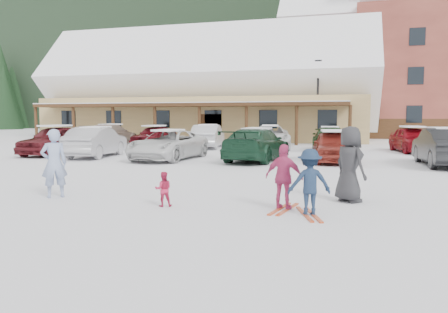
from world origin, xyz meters
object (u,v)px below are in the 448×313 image
(parked_car_0, at_px, (56,140))
(parked_car_3, at_px, (257,145))
(child_navy, at_px, (309,182))
(day_lodge, at_px, (206,95))
(parked_car_10, at_px, (270,137))
(toddler_red, at_px, (163,189))
(child_magenta, at_px, (284,177))
(parked_car_4, at_px, (333,146))
(parked_car_9, at_px, (208,136))
(parked_car_12, at_px, (412,139))
(parked_car_5, at_px, (444,147))
(parked_car_11, at_px, (330,139))
(parked_car_8, at_px, (154,136))
(lamp_post, at_px, (318,96))
(parked_car_1, at_px, (96,142))
(parked_car_7, at_px, (111,135))
(adult_skier, at_px, (54,163))
(bystander_dark, at_px, (350,164))
(parked_car_2, at_px, (168,145))

(parked_car_0, bearing_deg, parked_car_3, 1.07)
(child_navy, bearing_deg, day_lodge, -85.73)
(parked_car_10, bearing_deg, day_lodge, 116.10)
(day_lodge, xyz_separation_m, toddler_red, (8.40, -28.90, -3.54))
(child_magenta, xyz_separation_m, parked_car_3, (-2.68, 10.18, 0.02))
(day_lodge, height_order, parked_car_4, day_lodge)
(parked_car_9, height_order, parked_car_12, parked_car_9)
(parked_car_5, relative_size, parked_car_10, 0.90)
(toddler_red, height_order, parked_car_9, parked_car_9)
(child_magenta, bearing_deg, toddler_red, 19.11)
(day_lodge, xyz_separation_m, parked_car_11, (11.44, -11.54, -3.24))
(parked_car_0, bearing_deg, day_lodge, 83.88)
(parked_car_3, relative_size, parked_car_9, 1.14)
(parked_car_8, xyz_separation_m, parked_car_10, (8.06, -0.29, 0.03))
(toddler_red, bearing_deg, parked_car_8, -89.48)
(lamp_post, relative_size, parked_car_9, 1.37)
(parked_car_1, height_order, parked_car_4, parked_car_1)
(parked_car_7, xyz_separation_m, parked_car_11, (15.08, -1.01, -0.03))
(toddler_red, xyz_separation_m, parked_car_8, (-8.69, 18.31, 0.30))
(parked_car_4, bearing_deg, parked_car_1, 177.42)
(parked_car_0, distance_m, parked_car_1, 2.76)
(adult_skier, bearing_deg, parked_car_5, 179.29)
(day_lodge, xyz_separation_m, parked_car_1, (0.27, -18.67, -3.19))
(toddler_red, distance_m, parked_car_10, 18.03)
(parked_car_7, relative_size, parked_car_9, 1.12)
(parked_car_11, bearing_deg, adult_skier, 66.44)
(toddler_red, xyz_separation_m, parked_car_1, (-8.13, 10.23, 0.35))
(bystander_dark, bearing_deg, parked_car_4, -37.14)
(parked_car_0, bearing_deg, parked_car_9, 49.06)
(parked_car_1, relative_size, parked_car_11, 0.94)
(parked_car_4, xyz_separation_m, parked_car_10, (-4.05, 7.04, 0.03))
(adult_skier, distance_m, child_navy, 6.41)
(parked_car_0, height_order, parked_car_8, parked_car_0)
(lamp_post, height_order, adult_skier, lamp_post)
(parked_car_1, relative_size, parked_car_7, 0.90)
(parked_car_4, height_order, parked_car_9, parked_car_9)
(toddler_red, relative_size, bystander_dark, 0.44)
(parked_car_7, relative_size, parked_car_12, 1.18)
(parked_car_12, bearing_deg, parked_car_10, 167.00)
(parked_car_3, bearing_deg, parked_car_0, 5.60)
(bystander_dark, xyz_separation_m, parked_car_12, (3.48, 15.85, -0.18))
(day_lodge, xyz_separation_m, bystander_dark, (12.50, -27.17, -3.03))
(day_lodge, distance_m, parked_car_9, 12.41)
(parked_car_7, xyz_separation_m, parked_car_12, (19.63, -0.79, -0.01))
(parked_car_0, relative_size, parked_car_12, 1.06)
(toddler_red, xyz_separation_m, parked_car_11, (3.04, 17.36, 0.31))
(bystander_dark, height_order, parked_car_4, bystander_dark)
(parked_car_0, relative_size, parked_car_2, 0.90)
(parked_car_1, height_order, parked_car_8, parked_car_1)
(parked_car_3, relative_size, parked_car_7, 1.01)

